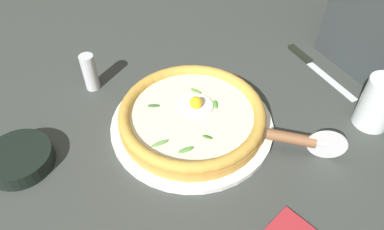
# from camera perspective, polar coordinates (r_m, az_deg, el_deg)

# --- Properties ---
(ground_plane) EXTENTS (2.40, 2.40, 0.03)m
(ground_plane) POSITION_cam_1_polar(r_m,az_deg,el_deg) (0.75, -2.29, -2.38)
(ground_plane) COLOR #373B38
(ground_plane) RESTS_ON ground
(pizza_plate) EXTENTS (0.33, 0.33, 0.01)m
(pizza_plate) POSITION_cam_1_polar(r_m,az_deg,el_deg) (0.73, 0.00, -1.43)
(pizza_plate) COLOR white
(pizza_plate) RESTS_ON ground
(pizza) EXTENTS (0.30, 0.30, 0.05)m
(pizza) POSITION_cam_1_polar(r_m,az_deg,el_deg) (0.72, 0.01, -0.00)
(pizza) COLOR gold
(pizza) RESTS_ON pizza_plate
(side_bowl) EXTENTS (0.12, 0.12, 0.03)m
(side_bowl) POSITION_cam_1_polar(r_m,az_deg,el_deg) (0.74, -25.98, -6.33)
(side_bowl) COLOR black
(side_bowl) RESTS_ON ground
(pizza_cutter) EXTENTS (0.13, 0.09, 0.07)m
(pizza_cutter) POSITION_cam_1_polar(r_m,az_deg,el_deg) (0.69, 17.08, -3.84)
(pizza_cutter) COLOR silver
(pizza_cutter) RESTS_ON ground
(table_knife) EXTENTS (0.23, 0.07, 0.01)m
(table_knife) POSITION_cam_1_polar(r_m,az_deg,el_deg) (0.94, 18.53, 7.94)
(table_knife) COLOR silver
(table_knife) RESTS_ON ground
(drinking_glass) EXTENTS (0.07, 0.07, 0.11)m
(drinking_glass) POSITION_cam_1_polar(r_m,az_deg,el_deg) (0.80, 27.61, 1.28)
(drinking_glass) COLOR silver
(drinking_glass) RESTS_ON ground
(pepper_shaker) EXTENTS (0.03, 0.03, 0.09)m
(pepper_shaker) POSITION_cam_1_polar(r_m,az_deg,el_deg) (0.83, -16.12, 6.63)
(pepper_shaker) COLOR silver
(pepper_shaker) RESTS_ON ground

